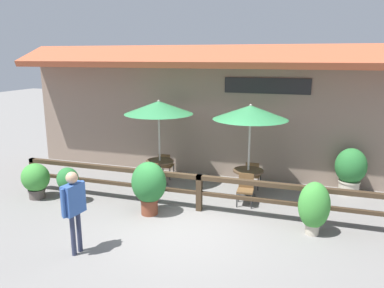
# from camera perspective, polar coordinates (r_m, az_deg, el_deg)

# --- Properties ---
(ground_plane) EXTENTS (60.00, 60.00, 0.00)m
(ground_plane) POSITION_cam_1_polar(r_m,az_deg,el_deg) (8.89, -0.93, -12.62)
(ground_plane) COLOR slate
(building_facade) EXTENTS (14.28, 1.49, 4.23)m
(building_facade) POSITION_cam_1_polar(r_m,az_deg,el_deg) (12.07, 5.38, 5.06)
(building_facade) COLOR gray
(building_facade) RESTS_ON ground
(patio_railing) EXTENTS (10.40, 0.14, 0.95)m
(patio_railing) POSITION_cam_1_polar(r_m,az_deg,el_deg) (9.55, 1.11, -6.23)
(patio_railing) COLOR #3D2D1E
(patio_railing) RESTS_ON ground
(patio_umbrella_near) EXTENTS (2.05, 2.05, 2.62)m
(patio_umbrella_near) POSITION_cam_1_polar(r_m,az_deg,el_deg) (11.14, -5.11, 5.54)
(patio_umbrella_near) COLOR #B7B2A8
(patio_umbrella_near) RESTS_ON ground
(dining_table_near) EXTENTS (0.85, 0.85, 0.77)m
(dining_table_near) POSITION_cam_1_polar(r_m,az_deg,el_deg) (11.51, -4.93, -3.27)
(dining_table_near) COLOR #4C3826
(dining_table_near) RESTS_ON ground
(chair_near_streetside) EXTENTS (0.45, 0.45, 0.83)m
(chair_near_streetside) POSITION_cam_1_polar(r_m,az_deg,el_deg) (11.03, -6.29, -4.89)
(chair_near_streetside) COLOR brown
(chair_near_streetside) RESTS_ON ground
(chair_near_wallside) EXTENTS (0.43, 0.43, 0.83)m
(chair_near_wallside) POSITION_cam_1_polar(r_m,az_deg,el_deg) (12.13, -4.06, -3.14)
(chair_near_wallside) COLOR brown
(chair_near_wallside) RESTS_ON ground
(patio_umbrella_middle) EXTENTS (2.05, 2.05, 2.62)m
(patio_umbrella_middle) POSITION_cam_1_polar(r_m,az_deg,el_deg) (10.26, 8.89, 4.76)
(patio_umbrella_middle) COLOR #B7B2A8
(patio_umbrella_middle) RESTS_ON ground
(dining_table_middle) EXTENTS (0.85, 0.85, 0.77)m
(dining_table_middle) POSITION_cam_1_polar(r_m,az_deg,el_deg) (10.67, 8.55, -4.73)
(dining_table_middle) COLOR #4C3826
(dining_table_middle) RESTS_ON ground
(chair_middle_streetside) EXTENTS (0.45, 0.45, 0.83)m
(chair_middle_streetside) POSITION_cam_1_polar(r_m,az_deg,el_deg) (10.10, 8.17, -6.67)
(chair_middle_streetside) COLOR brown
(chair_middle_streetside) RESTS_ON ground
(chair_middle_wallside) EXTENTS (0.44, 0.44, 0.83)m
(chair_middle_wallside) POSITION_cam_1_polar(r_m,az_deg,el_deg) (11.32, 9.25, -4.50)
(chair_middle_wallside) COLOR brown
(chair_middle_wallside) RESTS_ON ground
(potted_plant_broad_leaf) EXTENTS (0.79, 0.71, 1.00)m
(potted_plant_broad_leaf) POSITION_cam_1_polar(r_m,az_deg,el_deg) (11.28, -22.72, -4.98)
(potted_plant_broad_leaf) COLOR #564C47
(potted_plant_broad_leaf) RESTS_ON ground
(potted_plant_small_flowering) EXTENTS (0.59, 0.53, 0.99)m
(potted_plant_small_flowering) POSITION_cam_1_polar(r_m,az_deg,el_deg) (10.61, -18.39, -5.44)
(potted_plant_small_flowering) COLOR #B7AD99
(potted_plant_small_flowering) RESTS_ON ground
(potted_plant_entrance_palm) EXTENTS (0.69, 0.62, 1.22)m
(potted_plant_entrance_palm) POSITION_cam_1_polar(r_m,az_deg,el_deg) (8.76, 18.09, -9.04)
(potted_plant_entrance_palm) COLOR #B7AD99
(potted_plant_entrance_palm) RESTS_ON ground
(potted_plant_tall_tropical) EXTENTS (0.87, 0.79, 1.35)m
(potted_plant_tall_tropical) POSITION_cam_1_polar(r_m,az_deg,el_deg) (9.37, -6.59, -6.18)
(potted_plant_tall_tropical) COLOR brown
(potted_plant_tall_tropical) RESTS_ON ground
(potted_plant_corner_fern) EXTENTS (0.87, 0.78, 1.34)m
(potted_plant_corner_fern) POSITION_cam_1_polar(r_m,az_deg,el_deg) (11.61, 23.01, -3.58)
(potted_plant_corner_fern) COLOR #B7AD99
(potted_plant_corner_fern) RESTS_ON ground
(pedestrian) EXTENTS (0.27, 0.60, 1.72)m
(pedestrian) POSITION_cam_1_polar(r_m,az_deg,el_deg) (7.75, -17.59, -8.41)
(pedestrian) COLOR #2D334C
(pedestrian) RESTS_ON ground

